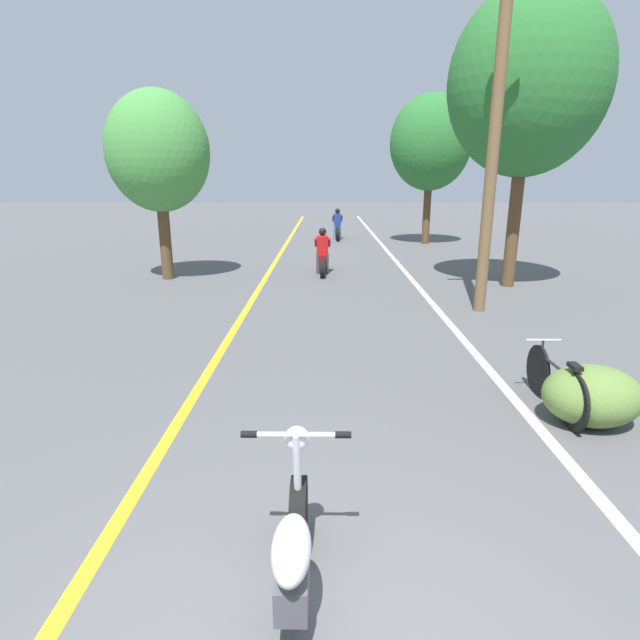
{
  "coord_description": "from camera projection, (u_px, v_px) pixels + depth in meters",
  "views": [
    {
      "loc": [
        0.02,
        -2.01,
        2.73
      ],
      "look_at": [
        -0.05,
        4.46,
        0.9
      ],
      "focal_mm": 28.0,
      "sensor_mm": 36.0,
      "label": 1
    }
  ],
  "objects": [
    {
      "name": "motorcycle_rider_lead",
      "position": [
        322.0,
        256.0,
        14.83
      ],
      "size": [
        0.5,
        1.93,
        1.36
      ],
      "color": "black",
      "rests_on": "ground"
    },
    {
      "name": "bicycle_parked",
      "position": [
        555.0,
        383.0,
        6.03
      ],
      "size": [
        0.44,
        1.64,
        0.77
      ],
      "color": "black",
      "rests_on": "ground"
    },
    {
      "name": "lane_stripe_center",
      "position": [
        267.0,
        275.0,
        14.69
      ],
      "size": [
        0.14,
        48.0,
        0.01
      ],
      "primitive_type": "cube",
      "color": "yellow",
      "rests_on": "ground"
    },
    {
      "name": "roadside_tree_right_near",
      "position": [
        528.0,
        83.0,
        11.91
      ],
      "size": [
        3.81,
        3.43,
        7.15
      ],
      "color": "#513A23",
      "rests_on": "ground"
    },
    {
      "name": "motorcycle_rider_far",
      "position": [
        337.0,
        228.0,
        23.3
      ],
      "size": [
        0.5,
        2.11,
        1.43
      ],
      "color": "black",
      "rests_on": "ground"
    },
    {
      "name": "roadside_tree_right_far",
      "position": [
        431.0,
        143.0,
        20.79
      ],
      "size": [
        3.39,
        3.05,
        6.14
      ],
      "color": "#513A23",
      "rests_on": "ground"
    },
    {
      "name": "roadside_tree_left",
      "position": [
        158.0,
        153.0,
        13.28
      ],
      "size": [
        2.75,
        2.47,
        5.02
      ],
      "color": "#513A23",
      "rests_on": "ground"
    },
    {
      "name": "roadside_bush",
      "position": [
        592.0,
        396.0,
        5.69
      ],
      "size": [
        1.1,
        0.88,
        0.7
      ],
      "color": "#5B7A38",
      "rests_on": "ground"
    },
    {
      "name": "utility_pole",
      "position": [
        495.0,
        128.0,
        9.76
      ],
      "size": [
        1.1,
        0.24,
        7.21
      ],
      "color": "brown",
      "rests_on": "ground"
    },
    {
      "name": "lane_stripe_edge",
      "position": [
        408.0,
        275.0,
        14.64
      ],
      "size": [
        0.14,
        48.0,
        0.01
      ],
      "primitive_type": "cube",
      "color": "white",
      "rests_on": "ground"
    },
    {
      "name": "motorcycle_foreground",
      "position": [
        292.0,
        571.0,
        3.06
      ],
      "size": [
        0.75,
        2.1,
        1.08
      ],
      "color": "black",
      "rests_on": "ground"
    }
  ]
}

